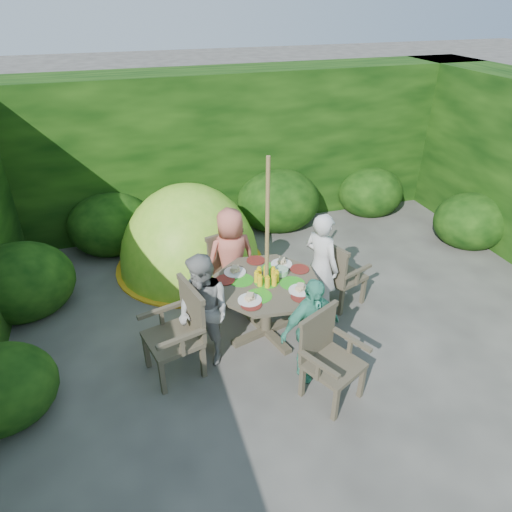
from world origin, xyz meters
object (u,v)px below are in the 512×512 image
object	(u,v)px
parasol_pole	(267,254)
child_front	(310,330)
patio_table	(267,290)
garden_chair_front	(328,356)
garden_chair_back	(220,259)
child_back	(231,257)
child_left	(204,311)
child_right	(321,265)
garden_chair_left	(180,331)
dome_tent	(191,265)
garden_chair_right	(338,273)

from	to	relation	value
parasol_pole	child_front	world-z (taller)	parasol_pole
patio_table	garden_chair_front	world-z (taller)	garden_chair_front
garden_chair_back	child_front	size ratio (longest dim) A/B	0.76
patio_table	child_back	xyz separation A→B (m)	(-0.22, 0.77, 0.04)
garden_chair_back	child_left	distance (m)	1.37
garden_chair_front	child_right	size ratio (longest dim) A/B	0.66
garden_chair_front	patio_table	bearing A→B (deg)	78.53
garden_chair_front	child_left	xyz separation A→B (m)	(-1.05, 0.85, 0.17)
child_left	child_front	size ratio (longest dim) A/B	1.09
garden_chair_left	child_front	size ratio (longest dim) A/B	0.82
garden_chair_back	garden_chair_left	bearing A→B (deg)	45.64
child_back	dome_tent	xyz separation A→B (m)	(-0.37, 1.04, -0.66)
garden_chair_front	child_back	world-z (taller)	child_back
patio_table	child_left	xyz separation A→B (m)	(-0.77, -0.22, 0.03)
child_back	dome_tent	size ratio (longest dim) A/B	0.53
garden_chair_back	child_left	world-z (taller)	child_left
parasol_pole	garden_chair_back	size ratio (longest dim) A/B	2.43
garden_chair_back	child_front	distance (m)	1.90
child_left	child_front	distance (m)	1.13
garden_chair_right	dome_tent	size ratio (longest dim) A/B	0.36
garden_chair_back	child_front	world-z (taller)	child_front
garden_chair_left	child_back	distance (m)	1.36
garden_chair_right	child_right	distance (m)	0.37
garden_chair_front	child_front	world-z (taller)	child_front
patio_table	garden_chair_right	world-z (taller)	garden_chair_right
child_left	dome_tent	world-z (taller)	child_left
parasol_pole	dome_tent	xyz separation A→B (m)	(-0.59, 1.81, -1.10)
patio_table	child_left	bearing A→B (deg)	-164.31
garden_chair_left	garden_chair_back	xyz separation A→B (m)	(0.76, 1.35, -0.04)
child_front	parasol_pole	bearing A→B (deg)	93.21
garden_chair_right	garden_chair_left	world-z (taller)	garden_chair_left
parasol_pole	child_left	world-z (taller)	parasol_pole
parasol_pole	child_left	size ratio (longest dim) A/B	1.68
child_right	child_front	distance (m)	1.13
patio_table	child_right	distance (m)	0.80
garden_chair_right	child_right	size ratio (longest dim) A/B	0.65
garden_chair_right	child_left	bearing A→B (deg)	85.07
child_front	dome_tent	distance (m)	2.76
patio_table	child_back	distance (m)	0.80
garden_chair_back	child_left	size ratio (longest dim) A/B	0.69
parasol_pole	garden_chair_left	xyz separation A→B (m)	(-1.05, -0.30, -0.57)
garden_chair_right	child_right	world-z (taller)	child_right
garden_chair_left	child_back	size ratio (longest dim) A/B	0.75
parasol_pole	garden_chair_front	distance (m)	1.26
child_right	garden_chair_back	bearing A→B (deg)	27.47
garden_chair_left	parasol_pole	bearing A→B (deg)	91.14
child_front	garden_chair_left	bearing A→B (deg)	147.06
garden_chair_right	child_back	distance (m)	1.38
parasol_pole	patio_table	bearing A→B (deg)	28.42
child_front	garden_chair_back	bearing A→B (deg)	93.23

